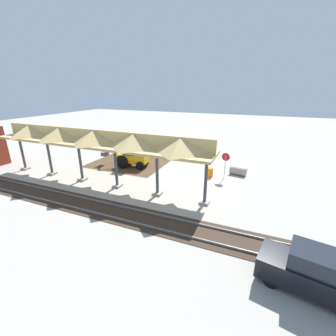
{
  "coord_description": "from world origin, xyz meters",
  "views": [
    {
      "loc": [
        -5.99,
        19.15,
        8.11
      ],
      "look_at": [
        1.18,
        2.17,
        1.6
      ],
      "focal_mm": 24.0,
      "sensor_mm": 36.0,
      "label": 1
    }
  ],
  "objects_px": {
    "concrete_pipe": "(238,171)",
    "traffic_barrel": "(210,172)",
    "backhoe": "(131,156)",
    "stop_sign": "(225,160)",
    "distant_parked_car": "(315,272)"
  },
  "relations": [
    {
      "from": "concrete_pipe",
      "to": "stop_sign",
      "type": "bearing_deg",
      "value": 55.88
    },
    {
      "from": "concrete_pipe",
      "to": "backhoe",
      "type": "bearing_deg",
      "value": 10.24
    },
    {
      "from": "stop_sign",
      "to": "distant_parked_car",
      "type": "relative_size",
      "value": 0.57
    },
    {
      "from": "distant_parked_car",
      "to": "traffic_barrel",
      "type": "bearing_deg",
      "value": -58.64
    },
    {
      "from": "backhoe",
      "to": "distant_parked_car",
      "type": "relative_size",
      "value": 1.21
    },
    {
      "from": "backhoe",
      "to": "traffic_barrel",
      "type": "bearing_deg",
      "value": -177.56
    },
    {
      "from": "concrete_pipe",
      "to": "distant_parked_car",
      "type": "xyz_separation_m",
      "value": [
        -4.46,
        12.96,
        0.59
      ]
    },
    {
      "from": "concrete_pipe",
      "to": "traffic_barrel",
      "type": "height_order",
      "value": "traffic_barrel"
    },
    {
      "from": "backhoe",
      "to": "concrete_pipe",
      "type": "xyz_separation_m",
      "value": [
        -11.05,
        -2.0,
        -0.86
      ]
    },
    {
      "from": "concrete_pipe",
      "to": "distant_parked_car",
      "type": "distance_m",
      "value": 13.72
    },
    {
      "from": "concrete_pipe",
      "to": "traffic_barrel",
      "type": "relative_size",
      "value": 1.86
    },
    {
      "from": "distant_parked_car",
      "to": "traffic_barrel",
      "type": "distance_m",
      "value": 13.28
    },
    {
      "from": "stop_sign",
      "to": "concrete_pipe",
      "type": "xyz_separation_m",
      "value": [
        -1.09,
        -1.61,
        -1.45
      ]
    },
    {
      "from": "concrete_pipe",
      "to": "distant_parked_car",
      "type": "relative_size",
      "value": 0.38
    },
    {
      "from": "backhoe",
      "to": "concrete_pipe",
      "type": "bearing_deg",
      "value": -169.76
    }
  ]
}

